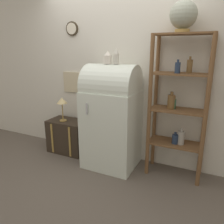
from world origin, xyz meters
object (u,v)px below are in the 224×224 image
Objects in this scene: suitcase_trunk at (68,136)px; vase_center at (116,57)px; globe at (183,15)px; vase_left at (108,58)px; refrigerator at (112,115)px; desk_lamp at (62,102)px.

suitcase_trunk is 1.57m from vase_center.
vase_left is (-0.90, -0.11, -0.47)m from globe.
refrigerator is at bearing -5.46° from suitcase_trunk.
refrigerator reaches higher than suitcase_trunk.
refrigerator is at bearing -2.31° from desk_lamp.
vase_center reaches higher than suitcase_trunk.
globe is at bearing 6.69° from refrigerator.
vase_center is (0.12, 0.00, 0.02)m from vase_left.
desk_lamp reaches higher than suitcase_trunk.
suitcase_trunk is 1.64× the size of desk_lamp.
globe is at bearing 8.36° from vase_center.
vase_left is (-0.05, -0.01, 0.78)m from refrigerator.
vase_center is 1.19m from desk_lamp.
refrigerator is 7.28× the size of vase_center.
vase_center is (0.91, -0.09, 1.28)m from suitcase_trunk.
vase_center is (0.07, -0.01, 0.80)m from refrigerator.
vase_center reaches higher than refrigerator.
desk_lamp is (-0.83, 0.05, -0.69)m from vase_left.
refrigerator is 0.89m from desk_lamp.
globe is 1.02m from vase_left.
globe reaches higher than vase_center.
suitcase_trunk is 1.80× the size of globe.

